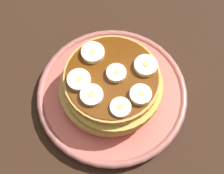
# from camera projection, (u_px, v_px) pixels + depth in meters

# --- Properties ---
(ground_plane) EXTENTS (1.40, 1.40, 0.03)m
(ground_plane) POSITION_uv_depth(u_px,v_px,m) (112.00, 100.00, 0.56)
(ground_plane) COLOR black
(plate) EXTENTS (0.25, 0.25, 0.02)m
(plate) POSITION_uv_depth(u_px,v_px,m) (112.00, 94.00, 0.53)
(plate) COLOR #CC594C
(plate) RESTS_ON ground_plane
(pancake_stack) EXTENTS (0.16, 0.16, 0.06)m
(pancake_stack) POSITION_uv_depth(u_px,v_px,m) (111.00, 85.00, 0.50)
(pancake_stack) COLOR #BB843E
(pancake_stack) RESTS_ON plate
(banana_slice_0) EXTENTS (0.03, 0.03, 0.01)m
(banana_slice_0) POSITION_uv_depth(u_px,v_px,m) (116.00, 72.00, 0.47)
(banana_slice_0) COLOR #FEECBA
(banana_slice_0) RESTS_ON pancake_stack
(banana_slice_1) EXTENTS (0.03, 0.03, 0.01)m
(banana_slice_1) POSITION_uv_depth(u_px,v_px,m) (92.00, 95.00, 0.46)
(banana_slice_1) COLOR #F8E1C6
(banana_slice_1) RESTS_ON pancake_stack
(banana_slice_2) EXTENTS (0.03, 0.03, 0.01)m
(banana_slice_2) POSITION_uv_depth(u_px,v_px,m) (121.00, 107.00, 0.45)
(banana_slice_2) COLOR #FDEBBE
(banana_slice_2) RESTS_ON pancake_stack
(banana_slice_3) EXTENTS (0.03, 0.03, 0.01)m
(banana_slice_3) POSITION_uv_depth(u_px,v_px,m) (79.00, 80.00, 0.47)
(banana_slice_3) COLOR #FEE9B4
(banana_slice_3) RESTS_ON pancake_stack
(banana_slice_4) EXTENTS (0.04, 0.04, 0.01)m
(banana_slice_4) POSITION_uv_depth(u_px,v_px,m) (146.00, 66.00, 0.48)
(banana_slice_4) COLOR #FBEAB4
(banana_slice_4) RESTS_ON pancake_stack
(banana_slice_5) EXTENTS (0.04, 0.04, 0.01)m
(banana_slice_5) POSITION_uv_depth(u_px,v_px,m) (93.00, 53.00, 0.49)
(banana_slice_5) COLOR #F5E9C3
(banana_slice_5) RESTS_ON pancake_stack
(banana_slice_6) EXTENTS (0.03, 0.03, 0.01)m
(banana_slice_6) POSITION_uv_depth(u_px,v_px,m) (141.00, 95.00, 0.46)
(banana_slice_6) COLOR #F0E9C5
(banana_slice_6) RESTS_ON pancake_stack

